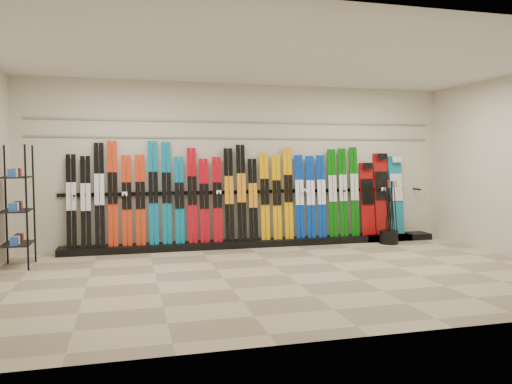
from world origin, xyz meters
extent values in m
plane|color=gray|center=(0.00, 0.00, 0.00)|extent=(8.00, 8.00, 0.00)
plane|color=beige|center=(0.00, 2.50, 1.50)|extent=(8.00, 0.00, 8.00)
plane|color=silver|center=(0.00, 0.00, 3.00)|extent=(8.00, 8.00, 0.00)
cube|color=black|center=(0.22, 2.28, 0.06)|extent=(8.00, 0.40, 0.12)
cube|color=black|center=(-3.05, 2.32, 0.91)|extent=(0.17, 0.19, 1.58)
cube|color=black|center=(-2.82, 2.32, 0.89)|extent=(0.17, 0.19, 1.55)
cube|color=black|center=(-2.60, 2.33, 1.01)|extent=(0.17, 0.21, 1.78)
cube|color=red|center=(-2.38, 2.33, 1.03)|extent=(0.17, 0.22, 1.81)
cube|color=red|center=(-2.15, 2.32, 0.90)|extent=(0.17, 0.19, 1.57)
cube|color=red|center=(-1.92, 2.32, 0.91)|extent=(0.17, 0.19, 1.57)
cube|color=#076D95|center=(-1.69, 2.33, 1.03)|extent=(0.17, 0.22, 1.82)
cube|color=#076D95|center=(-1.46, 2.33, 1.02)|extent=(0.17, 0.21, 1.80)
cube|color=#076D95|center=(-1.24, 2.32, 0.89)|extent=(0.17, 0.19, 1.54)
cube|color=red|center=(-1.01, 2.32, 0.97)|extent=(0.17, 0.20, 1.70)
cube|color=red|center=(-0.80, 2.31, 0.87)|extent=(0.17, 0.18, 1.50)
cube|color=red|center=(-0.56, 2.31, 0.89)|extent=(0.17, 0.19, 1.53)
cube|color=black|center=(-0.34, 2.32, 0.97)|extent=(0.17, 0.20, 1.69)
cube|color=black|center=(-0.10, 2.33, 1.00)|extent=(0.17, 0.21, 1.76)
cube|color=black|center=(0.11, 2.31, 0.87)|extent=(0.17, 0.18, 1.50)
cube|color=#F1A404|center=(0.34, 2.32, 0.93)|extent=(0.17, 0.19, 1.61)
cube|color=#F1A404|center=(0.57, 2.32, 0.90)|extent=(0.17, 0.19, 1.57)
cube|color=#F1A404|center=(0.80, 2.32, 0.98)|extent=(0.17, 0.21, 1.71)
cube|color=#0534A2|center=(1.02, 2.32, 0.90)|extent=(0.17, 0.19, 1.57)
cube|color=#0534A2|center=(1.24, 2.32, 0.90)|extent=(0.17, 0.19, 1.55)
cube|color=#0534A2|center=(1.47, 2.32, 0.90)|extent=(0.17, 0.19, 1.57)
cube|color=#085D09|center=(1.70, 2.32, 0.96)|extent=(0.17, 0.20, 1.69)
cube|color=#085D09|center=(1.92, 2.32, 0.97)|extent=(0.17, 0.20, 1.70)
cube|color=#085D09|center=(2.16, 2.33, 0.98)|extent=(0.17, 0.21, 1.72)
cube|color=#990C0C|center=(2.45, 2.35, 0.83)|extent=(0.28, 0.22, 1.42)
cube|color=#990C0C|center=(2.77, 2.36, 0.92)|extent=(0.30, 0.25, 1.61)
cube|color=#14728C|center=(3.09, 2.36, 0.89)|extent=(0.29, 0.24, 1.55)
cube|color=black|center=(-3.75, 1.49, 0.92)|extent=(0.40, 0.60, 1.83)
cylinder|color=black|center=(2.68, 1.90, 0.12)|extent=(0.35, 0.35, 0.25)
cylinder|color=black|center=(2.62, 1.84, 0.61)|extent=(0.08, 0.04, 1.18)
cylinder|color=black|center=(2.73, 1.90, 0.61)|extent=(0.08, 0.08, 1.18)
cylinder|color=black|center=(2.74, 1.85, 0.61)|extent=(0.08, 0.10, 1.18)
cylinder|color=black|center=(2.66, 1.94, 0.61)|extent=(0.03, 0.13, 1.18)
cylinder|color=black|center=(2.73, 1.95, 0.61)|extent=(0.06, 0.04, 1.18)
cylinder|color=black|center=(2.65, 1.87, 0.61)|extent=(0.03, 0.08, 1.18)
cylinder|color=black|center=(2.71, 1.83, 0.61)|extent=(0.04, 0.11, 1.18)
cylinder|color=black|center=(2.65, 1.83, 0.61)|extent=(0.02, 0.15, 1.17)
cylinder|color=black|center=(2.66, 1.93, 0.61)|extent=(0.15, 0.13, 1.17)
cylinder|color=black|center=(2.81, 1.89, 0.61)|extent=(0.09, 0.08, 1.18)
cube|color=gray|center=(0.00, 2.48, 2.00)|extent=(7.60, 0.02, 0.03)
cube|color=gray|center=(0.00, 2.48, 2.30)|extent=(7.60, 0.02, 0.03)
camera|label=1|loc=(-2.15, -6.58, 1.65)|focal=35.00mm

